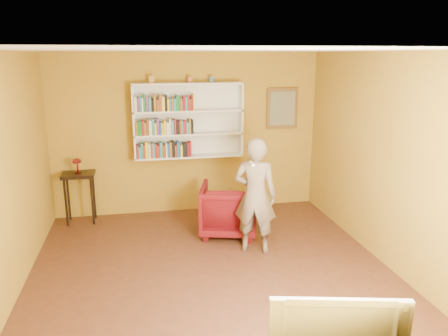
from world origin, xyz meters
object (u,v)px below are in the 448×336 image
Objects in this scene: ruby_lustre at (77,163)px; person at (255,196)px; armchair at (229,209)px; bookshelf at (188,120)px; console_table at (79,182)px; television at (336,327)px.

ruby_lustre is 0.15× the size of person.
person is at bearing 123.95° from armchair.
bookshelf reaches higher than ruby_lustre.
armchair is (2.26, -0.93, -0.61)m from ruby_lustre.
console_table is 2.95m from person.
console_table is 2.46m from armchair.
television is at bearing 105.53° from armchair.
television is (2.28, -4.50, 0.09)m from console_table.
ruby_lustre reaches higher than console_table.
person is (0.69, -1.75, -0.79)m from bookshelf.
bookshelf is 1.90m from ruby_lustre.
console_table reaches higher than armchair.
armchair is at bearing 103.60° from television.
armchair is 0.53× the size of person.
console_table is at bearing 130.10° from television.
bookshelf reaches higher than television.
television is at bearing -63.12° from ruby_lustre.
person is at bearing -68.46° from bookshelf.
ruby_lustre is at bearing -8.26° from person.
armchair is (2.26, -0.93, -0.30)m from console_table.
console_table is 0.52× the size of person.
person reaches higher than armchair.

